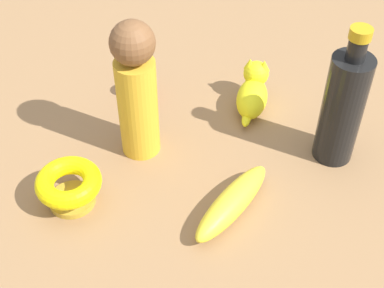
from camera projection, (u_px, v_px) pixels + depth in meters
The scene contains 7 objects.
ground at pixel (192, 171), 0.90m from camera, with size 2.00×2.00×0.00m, color #936D47.
cat_figurine at pixel (253, 92), 1.00m from camera, with size 0.12×0.09×0.08m.
person_figure_adult at pixel (136, 89), 0.86m from camera, with size 0.08×0.08×0.24m.
bowl at pixel (69, 185), 0.83m from camera, with size 0.10×0.10×0.06m.
nail_polish_jar at pixel (140, 87), 1.03m from camera, with size 0.04×0.04×0.05m.
banana at pixel (232, 202), 0.83m from camera, with size 0.18×0.04×0.04m, color yellow.
bottle_tall at pixel (343, 107), 0.86m from camera, with size 0.07×0.07×0.24m.
Camera 1 is at (0.47, 0.41, 0.66)m, focal length 51.78 mm.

